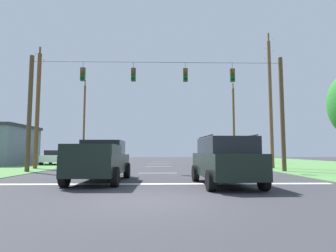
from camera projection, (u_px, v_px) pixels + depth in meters
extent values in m
plane|color=#333338|center=(153.00, 200.00, 8.10)|extent=(120.00, 120.00, 0.00)
cube|color=white|center=(156.00, 184.00, 12.04)|extent=(15.45, 0.45, 0.01)
cube|color=white|center=(158.00, 173.00, 18.01)|extent=(2.50, 0.15, 0.01)
cube|color=white|center=(159.00, 166.00, 25.96)|extent=(2.50, 0.15, 0.01)
cube|color=white|center=(159.00, 164.00, 31.28)|extent=(2.50, 0.15, 0.01)
cube|color=white|center=(160.00, 162.00, 37.96)|extent=(2.50, 0.15, 0.01)
cylinder|color=#4E3924|center=(30.00, 113.00, 19.34)|extent=(0.30, 0.30, 8.22)
cylinder|color=#4E3924|center=(282.00, 114.00, 19.77)|extent=(0.30, 0.30, 8.22)
cylinder|color=black|center=(157.00, 62.00, 19.89)|extent=(17.88, 0.02, 0.02)
cylinder|color=black|center=(83.00, 65.00, 19.74)|extent=(0.02, 0.02, 0.44)
cube|color=#19471E|center=(83.00, 74.00, 19.68)|extent=(0.32, 0.24, 0.95)
cylinder|color=red|center=(82.00, 70.00, 19.57)|extent=(0.20, 0.04, 0.20)
cylinder|color=#352203|center=(82.00, 74.00, 19.54)|extent=(0.20, 0.04, 0.20)
cylinder|color=black|center=(82.00, 78.00, 19.51)|extent=(0.20, 0.04, 0.20)
cylinder|color=black|center=(134.00, 65.00, 19.83)|extent=(0.02, 0.02, 0.44)
cube|color=#19471E|center=(133.00, 75.00, 19.77)|extent=(0.32, 0.24, 0.95)
cylinder|color=red|center=(133.00, 70.00, 19.66)|extent=(0.20, 0.04, 0.20)
cylinder|color=#352203|center=(133.00, 74.00, 19.63)|extent=(0.20, 0.04, 0.20)
cylinder|color=black|center=(133.00, 78.00, 19.60)|extent=(0.20, 0.04, 0.20)
cylinder|color=black|center=(185.00, 66.00, 19.92)|extent=(0.02, 0.02, 0.44)
cube|color=#19471E|center=(185.00, 75.00, 19.86)|extent=(0.32, 0.24, 0.95)
cylinder|color=red|center=(186.00, 70.00, 19.75)|extent=(0.20, 0.04, 0.20)
cylinder|color=#352203|center=(186.00, 75.00, 19.72)|extent=(0.20, 0.04, 0.20)
cylinder|color=black|center=(186.00, 79.00, 19.69)|extent=(0.20, 0.04, 0.20)
cylinder|color=black|center=(232.00, 66.00, 20.00)|extent=(0.02, 0.02, 0.44)
cube|color=#19471E|center=(232.00, 75.00, 19.94)|extent=(0.32, 0.24, 0.95)
cylinder|color=red|center=(233.00, 71.00, 19.83)|extent=(0.20, 0.04, 0.20)
cylinder|color=#352203|center=(233.00, 75.00, 19.80)|extent=(0.20, 0.04, 0.20)
cylinder|color=black|center=(233.00, 79.00, 19.77)|extent=(0.20, 0.04, 0.20)
cube|color=black|center=(100.00, 164.00, 12.89)|extent=(2.04, 5.41, 0.85)
cube|color=black|center=(104.00, 148.00, 13.61)|extent=(1.86, 1.91, 0.70)
cube|color=black|center=(71.00, 150.00, 11.59)|extent=(0.12, 2.38, 0.45)
cube|color=black|center=(116.00, 150.00, 11.62)|extent=(0.12, 2.38, 0.45)
cube|color=black|center=(85.00, 150.00, 10.31)|extent=(1.96, 0.11, 0.45)
cylinder|color=black|center=(89.00, 171.00, 14.66)|extent=(0.29, 0.80, 0.80)
cylinder|color=black|center=(127.00, 171.00, 14.70)|extent=(0.29, 0.80, 0.80)
cylinder|color=black|center=(65.00, 177.00, 11.01)|extent=(0.29, 0.80, 0.80)
cylinder|color=black|center=(115.00, 177.00, 11.04)|extent=(0.29, 0.80, 0.80)
cube|color=black|center=(225.00, 165.00, 11.60)|extent=(2.15, 4.88, 0.95)
cube|color=black|center=(225.00, 146.00, 11.52)|extent=(1.94, 3.27, 0.65)
cylinder|color=black|center=(205.00, 137.00, 11.50)|extent=(0.17, 2.72, 0.05)
cylinder|color=black|center=(245.00, 137.00, 11.61)|extent=(0.17, 2.72, 0.05)
cylinder|color=black|center=(195.00, 173.00, 13.11)|extent=(0.29, 0.77, 0.76)
cylinder|color=black|center=(236.00, 173.00, 13.24)|extent=(0.29, 0.77, 0.76)
cylinder|color=black|center=(211.00, 180.00, 9.87)|extent=(0.29, 0.77, 0.76)
cylinder|color=black|center=(264.00, 180.00, 10.00)|extent=(0.29, 0.77, 0.76)
cube|color=silver|center=(55.00, 158.00, 29.44)|extent=(2.06, 4.40, 0.70)
cube|color=black|center=(55.00, 153.00, 29.50)|extent=(1.74, 2.19, 0.50)
cylinder|color=black|center=(51.00, 161.00, 30.74)|extent=(0.26, 0.65, 0.64)
cylinder|color=black|center=(67.00, 161.00, 30.90)|extent=(0.26, 0.65, 0.64)
cylinder|color=black|center=(41.00, 162.00, 27.93)|extent=(0.26, 0.65, 0.64)
cylinder|color=black|center=(60.00, 162.00, 28.08)|extent=(0.26, 0.65, 0.64)
cylinder|color=brown|center=(271.00, 104.00, 23.43)|extent=(0.29, 0.29, 10.90)
cube|color=brown|center=(269.00, 46.00, 23.89)|extent=(0.12, 0.12, 2.29)
cylinder|color=#B2B7BC|center=(265.00, 48.00, 24.81)|extent=(0.08, 0.08, 0.12)
cylinder|color=#B2B7BC|center=(273.00, 40.00, 22.99)|extent=(0.08, 0.08, 0.12)
cube|color=brown|center=(269.00, 56.00, 23.80)|extent=(0.12, 0.12, 2.33)
cylinder|color=#B2B7BC|center=(265.00, 58.00, 24.74)|extent=(0.08, 0.08, 0.12)
cylinder|color=#B2B7BC|center=(273.00, 51.00, 22.89)|extent=(0.08, 0.08, 0.12)
cylinder|color=brown|center=(234.00, 125.00, 35.55)|extent=(0.28, 0.28, 9.55)
cube|color=brown|center=(233.00, 92.00, 35.95)|extent=(0.12, 0.12, 2.26)
cylinder|color=#B2B7BC|center=(231.00, 92.00, 36.86)|extent=(0.08, 0.08, 0.12)
cylinder|color=#B2B7BC|center=(235.00, 89.00, 35.06)|extent=(0.08, 0.08, 0.12)
cylinder|color=brown|center=(37.00, 110.00, 22.82)|extent=(0.32, 0.32, 9.60)
cube|color=brown|center=(40.00, 58.00, 23.22)|extent=(0.12, 0.12, 1.97)
cylinder|color=#B2B7BC|center=(44.00, 60.00, 24.02)|extent=(0.08, 0.08, 0.12)
cylinder|color=#B2B7BC|center=(36.00, 54.00, 22.45)|extent=(0.08, 0.08, 0.12)
cylinder|color=brown|center=(84.00, 123.00, 36.66)|extent=(0.26, 0.26, 10.18)
cube|color=brown|center=(85.00, 89.00, 37.09)|extent=(0.12, 0.12, 2.31)
cylinder|color=#B2B7BC|center=(87.00, 89.00, 38.02)|extent=(0.08, 0.08, 0.12)
cylinder|color=#B2B7BC|center=(83.00, 86.00, 36.18)|extent=(0.08, 0.08, 0.12)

